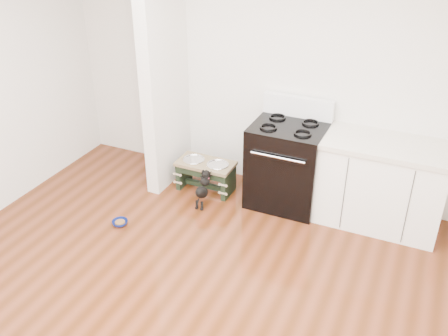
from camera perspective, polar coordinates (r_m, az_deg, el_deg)
ground at (r=4.16m, az=-6.41°, el=-17.82°), size 5.00×5.00×0.00m
room_shell at (r=3.19m, az=-7.99°, el=2.55°), size 5.00×5.00×5.00m
partition_wall at (r=5.52m, az=-6.85°, el=11.18°), size 0.15×0.80×2.70m
oven_range at (r=5.38m, az=7.22°, el=0.52°), size 0.76×0.69×1.14m
cabinet_run at (r=5.25m, az=17.47°, el=-1.76°), size 1.24×0.64×0.91m
dog_feeder at (r=5.66m, az=-2.12°, el=-0.28°), size 0.65×0.35×0.37m
puppy at (r=5.41m, az=-2.41°, el=-2.27°), size 0.11×0.33×0.40m
floor_bowl at (r=5.30m, az=-11.80°, el=-6.15°), size 0.20×0.20×0.05m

